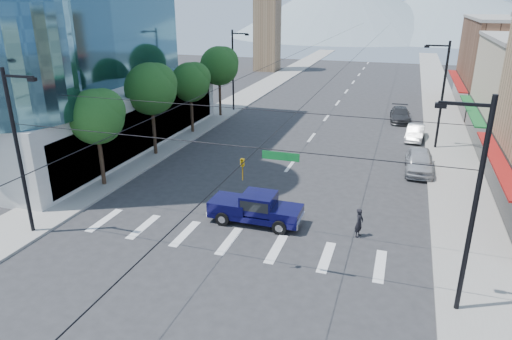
% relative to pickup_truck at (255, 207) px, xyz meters
% --- Properties ---
extents(ground, '(160.00, 160.00, 0.00)m').
position_rel_pickup_truck_xyz_m(ground, '(-0.43, -4.00, -0.95)').
color(ground, '#28282B').
rests_on(ground, ground).
extents(sidewalk_left, '(4.00, 120.00, 0.15)m').
position_rel_pickup_truck_xyz_m(sidewalk_left, '(-12.43, 36.00, -0.87)').
color(sidewalk_left, gray).
rests_on(sidewalk_left, ground).
extents(sidewalk_right, '(4.00, 120.00, 0.15)m').
position_rel_pickup_truck_xyz_m(sidewalk_right, '(11.57, 36.00, -0.87)').
color(sidewalk_right, gray).
rests_on(sidewalk_right, ground).
extents(clock_tower, '(4.80, 4.80, 20.40)m').
position_rel_pickup_truck_xyz_m(clock_tower, '(-16.93, 58.00, 9.70)').
color(clock_tower, '#8C6B4C').
rests_on(clock_tower, ground).
extents(mountain_left, '(80.00, 80.00, 22.00)m').
position_rel_pickup_truck_xyz_m(mountain_left, '(-15.43, 146.00, 10.05)').
color(mountain_left, gray).
rests_on(mountain_left, ground).
extents(mountain_right, '(90.00, 90.00, 18.00)m').
position_rel_pickup_truck_xyz_m(mountain_right, '(19.57, 156.00, 8.05)').
color(mountain_right, gray).
rests_on(mountain_right, ground).
extents(tree_near, '(3.65, 3.64, 6.71)m').
position_rel_pickup_truck_xyz_m(tree_near, '(-11.50, 2.10, 4.05)').
color(tree_near, black).
rests_on(tree_near, ground).
extents(tree_midnear, '(4.09, 4.09, 7.52)m').
position_rel_pickup_truck_xyz_m(tree_midnear, '(-11.50, 9.10, 4.65)').
color(tree_midnear, black).
rests_on(tree_midnear, ground).
extents(tree_midfar, '(3.65, 3.64, 6.71)m').
position_rel_pickup_truck_xyz_m(tree_midfar, '(-11.50, 16.10, 4.05)').
color(tree_midfar, black).
rests_on(tree_midfar, ground).
extents(tree_far, '(4.09, 4.09, 7.52)m').
position_rel_pickup_truck_xyz_m(tree_far, '(-11.50, 23.10, 4.65)').
color(tree_far, black).
rests_on(tree_far, ground).
extents(signal_rig, '(21.80, 0.20, 9.00)m').
position_rel_pickup_truck_xyz_m(signal_rig, '(-0.24, -5.00, 3.70)').
color(signal_rig, black).
rests_on(signal_rig, ground).
extents(lamp_pole_nw, '(2.00, 0.25, 9.00)m').
position_rel_pickup_truck_xyz_m(lamp_pole_nw, '(-11.10, 26.00, 4.00)').
color(lamp_pole_nw, black).
rests_on(lamp_pole_nw, ground).
extents(lamp_pole_ne, '(2.00, 0.25, 9.00)m').
position_rel_pickup_truck_xyz_m(lamp_pole_ne, '(10.24, 18.00, 4.00)').
color(lamp_pole_ne, black).
rests_on(lamp_pole_ne, ground).
extents(pickup_truck, '(5.38, 2.11, 1.82)m').
position_rel_pickup_truck_xyz_m(pickup_truck, '(0.00, 0.00, 0.00)').
color(pickup_truck, '#070633').
rests_on(pickup_truck, ground).
extents(pedestrian, '(0.55, 0.68, 1.63)m').
position_rel_pickup_truck_xyz_m(pedestrian, '(5.83, 0.20, -0.13)').
color(pedestrian, black).
rests_on(pedestrian, ground).
extents(parked_car_near, '(2.08, 4.99, 1.69)m').
position_rel_pickup_truck_xyz_m(parked_car_near, '(8.97, 11.62, -0.10)').
color(parked_car_near, '#B5B6BB').
rests_on(parked_car_near, ground).
extents(parked_car_mid, '(1.78, 4.20, 1.35)m').
position_rel_pickup_truck_xyz_m(parked_car_mid, '(8.69, 20.28, -0.27)').
color(parked_car_mid, white).
rests_on(parked_car_mid, ground).
extents(parked_car_far, '(2.31, 5.03, 1.42)m').
position_rel_pickup_truck_xyz_m(parked_car_far, '(7.17, 26.97, -0.23)').
color(parked_car_far, '#313134').
rests_on(parked_car_far, ground).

